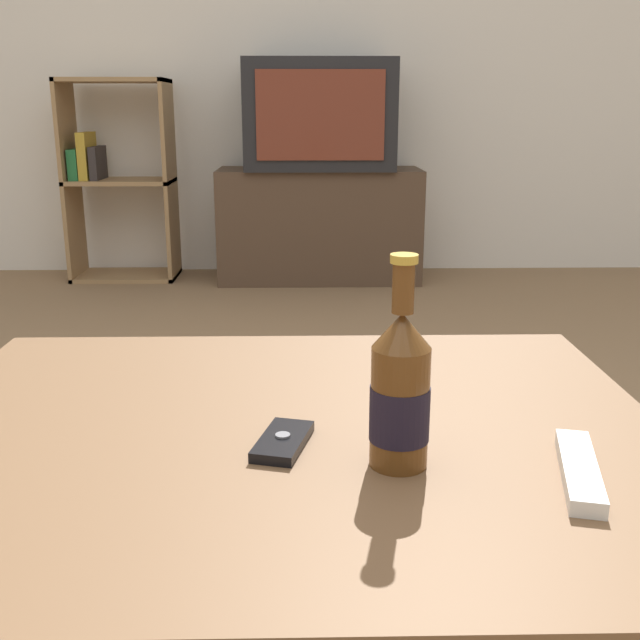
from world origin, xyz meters
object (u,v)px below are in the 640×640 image
television (319,115)px  bookshelf (114,177)px  beer_bottle (400,393)px  tv_stand (319,225)px  cell_phone (281,441)px  remote_control (579,470)px

television → bookshelf: size_ratio=0.73×
bookshelf → beer_bottle: (1.05, -2.92, 0.00)m
tv_stand → cell_phone: 2.82m
tv_stand → cell_phone: bearing=-92.2°
television → cell_phone: television is taller
tv_stand → beer_bottle: size_ratio=3.77×
bookshelf → remote_control: bookshelf is taller
tv_stand → beer_bottle: (0.04, -2.87, 0.23)m
remote_control → television: bearing=108.6°
tv_stand → television: bearing=-90.0°
beer_bottle → remote_control: beer_bottle is taller
beer_bottle → television: bearing=90.8°
tv_stand → television: size_ratio=1.40×
cell_phone → remote_control: remote_control is taller
tv_stand → beer_bottle: bearing=-89.2°
television → beer_bottle: television is taller
bookshelf → cell_phone: size_ratio=7.73×
bookshelf → television: bearing=-3.3°
tv_stand → remote_control: size_ratio=5.10×
television → remote_control: bearing=-85.1°
television → beer_bottle: bearing=-89.2°
bookshelf → tv_stand: bearing=-3.1°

